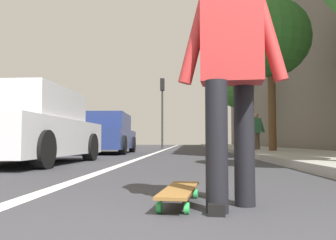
{
  "coord_description": "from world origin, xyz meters",
  "views": [
    {
      "loc": [
        -0.92,
        -0.04,
        0.44
      ],
      "look_at": [
        11.0,
        0.62,
        1.18
      ],
      "focal_mm": 37.54,
      "sensor_mm": 36.0,
      "label": 1
    }
  ],
  "objects_px": {
    "parked_car_mid": "(105,134)",
    "pedestrian_distant": "(256,130)",
    "skateboard": "(180,191)",
    "traffic_light": "(162,100)",
    "street_tree_mid": "(271,39)",
    "parked_car_near": "(27,128)",
    "street_tree_far": "(235,89)",
    "skater_person": "(231,66)"
  },
  "relations": [
    {
      "from": "skateboard",
      "to": "traffic_light",
      "type": "xyz_separation_m",
      "value": [
        20.5,
        1.59,
        3.08
      ]
    },
    {
      "from": "skateboard",
      "to": "parked_car_near",
      "type": "distance_m",
      "value": 5.33
    },
    {
      "from": "skater_person",
      "to": "pedestrian_distant",
      "type": "xyz_separation_m",
      "value": [
        11.64,
        -2.41,
        -0.04
      ]
    },
    {
      "from": "street_tree_mid",
      "to": "traffic_light",
      "type": "bearing_deg",
      "value": 22.75
    },
    {
      "from": "traffic_light",
      "to": "pedestrian_distant",
      "type": "height_order",
      "value": "traffic_light"
    },
    {
      "from": "skater_person",
      "to": "street_tree_mid",
      "type": "distance_m",
      "value": 10.62
    },
    {
      "from": "parked_car_mid",
      "to": "street_tree_far",
      "type": "xyz_separation_m",
      "value": [
        8.12,
        -5.99,
        2.87
      ]
    },
    {
      "from": "skateboard",
      "to": "street_tree_far",
      "type": "height_order",
      "value": "street_tree_far"
    },
    {
      "from": "skateboard",
      "to": "street_tree_mid",
      "type": "height_order",
      "value": "street_tree_mid"
    },
    {
      "from": "skateboard",
      "to": "skater_person",
      "type": "bearing_deg",
      "value": -113.26
    },
    {
      "from": "parked_car_near",
      "to": "street_tree_mid",
      "type": "bearing_deg",
      "value": -48.36
    },
    {
      "from": "parked_car_mid",
      "to": "street_tree_mid",
      "type": "relative_size",
      "value": 0.84
    },
    {
      "from": "parked_car_mid",
      "to": "street_tree_far",
      "type": "height_order",
      "value": "street_tree_far"
    },
    {
      "from": "street_tree_mid",
      "to": "pedestrian_distant",
      "type": "height_order",
      "value": "street_tree_mid"
    },
    {
      "from": "pedestrian_distant",
      "to": "skateboard",
      "type": "bearing_deg",
      "value": 166.51
    },
    {
      "from": "parked_car_near",
      "to": "street_tree_mid",
      "type": "relative_size",
      "value": 0.77
    },
    {
      "from": "skater_person",
      "to": "skateboard",
      "type": "bearing_deg",
      "value": 66.74
    },
    {
      "from": "pedestrian_distant",
      "to": "traffic_light",
      "type": "bearing_deg",
      "value": 25.74
    },
    {
      "from": "parked_car_near",
      "to": "parked_car_mid",
      "type": "bearing_deg",
      "value": -0.57
    },
    {
      "from": "skateboard",
      "to": "parked_car_near",
      "type": "bearing_deg",
      "value": 35.86
    },
    {
      "from": "parked_car_mid",
      "to": "pedestrian_distant",
      "type": "xyz_separation_m",
      "value": [
        0.96,
        -5.8,
        0.18
      ]
    },
    {
      "from": "parked_car_near",
      "to": "street_tree_far",
      "type": "distance_m",
      "value": 15.85
    },
    {
      "from": "skateboard",
      "to": "pedestrian_distant",
      "type": "distance_m",
      "value": 11.84
    },
    {
      "from": "traffic_light",
      "to": "pedestrian_distant",
      "type": "distance_m",
      "value": 10.26
    },
    {
      "from": "parked_car_mid",
      "to": "street_tree_mid",
      "type": "xyz_separation_m",
      "value": [
        -0.86,
        -5.99,
        3.29
      ]
    },
    {
      "from": "street_tree_mid",
      "to": "street_tree_far",
      "type": "xyz_separation_m",
      "value": [
        8.98,
        0.0,
        -0.42
      ]
    },
    {
      "from": "skater_person",
      "to": "traffic_light",
      "type": "height_order",
      "value": "traffic_light"
    },
    {
      "from": "parked_car_mid",
      "to": "street_tree_far",
      "type": "bearing_deg",
      "value": -36.42
    },
    {
      "from": "parked_car_mid",
      "to": "traffic_light",
      "type": "height_order",
      "value": "traffic_light"
    },
    {
      "from": "skater_person",
      "to": "traffic_light",
      "type": "xyz_separation_m",
      "value": [
        20.65,
        1.93,
        2.23
      ]
    },
    {
      "from": "skater_person",
      "to": "parked_car_near",
      "type": "relative_size",
      "value": 0.39
    },
    {
      "from": "skater_person",
      "to": "parked_car_mid",
      "type": "bearing_deg",
      "value": 17.58
    },
    {
      "from": "parked_car_mid",
      "to": "traffic_light",
      "type": "relative_size",
      "value": 0.98
    },
    {
      "from": "parked_car_near",
      "to": "skater_person",
      "type": "bearing_deg",
      "value": -142.17
    },
    {
      "from": "street_tree_far",
      "to": "pedestrian_distant",
      "type": "distance_m",
      "value": 7.65
    },
    {
      "from": "parked_car_mid",
      "to": "pedestrian_distant",
      "type": "distance_m",
      "value": 5.88
    },
    {
      "from": "traffic_light",
      "to": "skateboard",
      "type": "bearing_deg",
      "value": -175.57
    },
    {
      "from": "traffic_light",
      "to": "pedestrian_distant",
      "type": "bearing_deg",
      "value": -154.26
    },
    {
      "from": "skateboard",
      "to": "street_tree_far",
      "type": "distance_m",
      "value": 19.2
    },
    {
      "from": "skater_person",
      "to": "pedestrian_distant",
      "type": "distance_m",
      "value": 11.89
    },
    {
      "from": "skater_person",
      "to": "pedestrian_distant",
      "type": "relative_size",
      "value": 1.04
    },
    {
      "from": "parked_car_mid",
      "to": "skater_person",
      "type": "bearing_deg",
      "value": -162.42
    }
  ]
}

